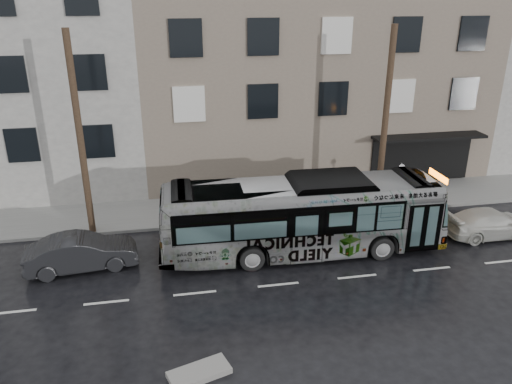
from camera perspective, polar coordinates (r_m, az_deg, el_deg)
The scene contains 10 objects.
ground at distance 21.62m, azimuth 1.06°, elevation -7.05°, with size 120.00×120.00×0.00m, color black.
sidewalk at distance 25.91m, azimuth -1.11°, elevation -1.73°, with size 90.00×3.60×0.15m, color gray.
building_taupe at distance 32.83m, azimuth 5.35°, elevation 13.13°, with size 20.00×12.00×11.00m, color gray.
utility_pole_front at distance 24.84m, azimuth 14.54°, elevation 7.67°, with size 0.30×0.30×9.00m, color #493724.
utility_pole_rear at distance 22.87m, azimuth -19.46°, elevation 5.92°, with size 0.30×0.30×9.00m, color #493724.
sign_post at distance 26.28m, azimuth 16.05°, elevation 0.72°, with size 0.06×0.06×2.40m, color slate.
bus at distance 21.15m, azimuth 5.25°, elevation -2.76°, with size 2.81×12.01×3.34m, color #B2B2B2.
white_sedan at distance 25.28m, azimuth 25.28°, elevation -3.22°, with size 1.77×4.37×1.27m, color beige.
dark_sedan at distance 21.40m, azimuth -19.33°, elevation -6.54°, with size 1.52×4.36×1.44m, color black.
slush_pile at distance 15.65m, azimuth -6.51°, elevation -19.82°, with size 1.80×0.80×0.18m, color #A3A09B.
Camera 1 is at (-3.86, -18.51, 10.48)m, focal length 35.00 mm.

